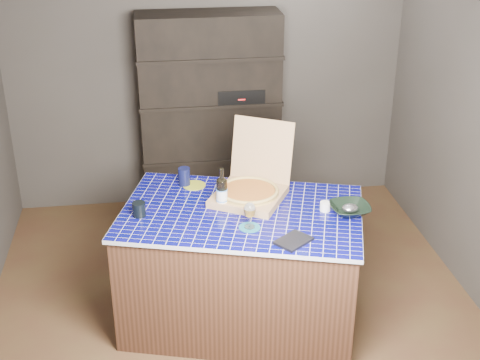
{
  "coord_description": "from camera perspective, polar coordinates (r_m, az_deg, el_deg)",
  "views": [
    {
      "loc": [
        -0.51,
        -3.97,
        2.91
      ],
      "look_at": [
        0.05,
        0.0,
        1.0
      ],
      "focal_mm": 50.0,
      "sensor_mm": 36.0,
      "label": 1
    }
  ],
  "objects": [
    {
      "name": "navy_cup",
      "position": [
        4.7,
        -4.78,
        0.29
      ],
      "size": [
        0.08,
        0.08,
        0.13
      ],
      "primitive_type": "cylinder",
      "color": "black",
      "rests_on": "kitchen_island"
    },
    {
      "name": "mead_bottle",
      "position": [
        4.35,
        -1.56,
        -1.1
      ],
      "size": [
        0.08,
        0.08,
        0.29
      ],
      "color": "black",
      "rests_on": "kitchen_island"
    },
    {
      "name": "bowl",
      "position": [
        4.38,
        9.36,
        -2.47
      ],
      "size": [
        0.26,
        0.26,
        0.06
      ],
      "primitive_type": "imported",
      "rotation": [
        0.0,
        0.0,
        0.02
      ],
      "color": "black",
      "rests_on": "kitchen_island"
    },
    {
      "name": "green_trivet",
      "position": [
        4.71,
        -3.94,
        -0.45
      ],
      "size": [
        0.16,
        0.16,
        0.01
      ],
      "primitive_type": "cylinder",
      "color": "#949C21",
      "rests_on": "kitchen_island"
    },
    {
      "name": "wine_glass",
      "position": [
        4.11,
        0.83,
        -2.64
      ],
      "size": [
        0.08,
        0.08,
        0.17
      ],
      "color": "white",
      "rests_on": "teal_trivet"
    },
    {
      "name": "dvd_case",
      "position": [
        4.03,
        4.59,
        -5.19
      ],
      "size": [
        0.26,
        0.25,
        0.02
      ],
      "primitive_type": "cube",
      "rotation": [
        0.0,
        0.0,
        -0.9
      ],
      "color": "black",
      "rests_on": "kitchen_island"
    },
    {
      "name": "shelving_unit",
      "position": [
        5.88,
        -2.53,
        5.5
      ],
      "size": [
        1.2,
        0.41,
        1.8
      ],
      "color": "black",
      "rests_on": "floor"
    },
    {
      "name": "kitchen_island",
      "position": [
        4.58,
        0.12,
        -7.37
      ],
      "size": [
        1.77,
        1.39,
        0.85
      ],
      "rotation": [
        0.0,
        0.0,
        -0.29
      ],
      "color": "#4A2B1D",
      "rests_on": "floor"
    },
    {
      "name": "teal_trivet",
      "position": [
        4.17,
        0.82,
        -4.07
      ],
      "size": [
        0.13,
        0.13,
        0.01
      ],
      "primitive_type": "cylinder",
      "color": "#166074",
      "rests_on": "kitchen_island"
    },
    {
      "name": "tumbler",
      "position": [
        4.33,
        -8.61,
        -2.48
      ],
      "size": [
        0.09,
        0.09,
        0.09
      ],
      "primitive_type": "cylinder",
      "color": "black",
      "rests_on": "kitchen_island"
    },
    {
      "name": "white_jar",
      "position": [
        4.39,
        7.28,
        -2.25
      ],
      "size": [
        0.07,
        0.07,
        0.06
      ],
      "primitive_type": "cylinder",
      "color": "white",
      "rests_on": "kitchen_island"
    },
    {
      "name": "pizza_box",
      "position": [
        4.5,
        0.87,
        -0.77
      ],
      "size": [
        0.64,
        0.68,
        0.48
      ],
      "rotation": [
        0.0,
        0.0,
        -0.51
      ],
      "color": "tan",
      "rests_on": "kitchen_island"
    },
    {
      "name": "foil_contents",
      "position": [
        4.37,
        9.37,
        -2.37
      ],
      "size": [
        0.11,
        0.09,
        0.05
      ],
      "primitive_type": "ellipsoid",
      "color": "#B7B8C3",
      "rests_on": "bowl"
    },
    {
      "name": "room",
      "position": [
        4.34,
        -0.64,
        2.96
      ],
      "size": [
        3.5,
        3.5,
        3.5
      ],
      "color": "brown",
      "rests_on": "ground"
    }
  ]
}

